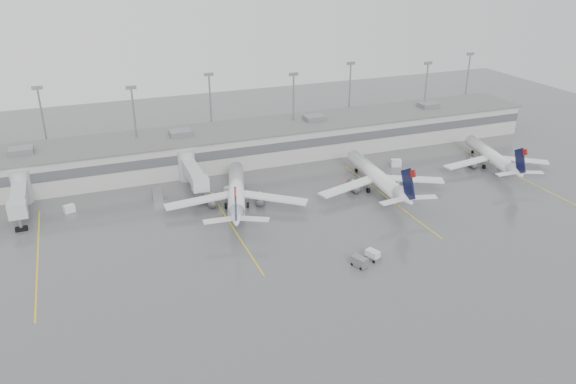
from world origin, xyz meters
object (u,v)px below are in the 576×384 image
object	(u,v)px
jet_mid_left	(236,192)
jet_mid_right	(377,177)
jet_far_right	(492,156)
baggage_tug	(372,256)

from	to	relation	value
jet_mid_left	jet_mid_right	xyz separation A→B (m)	(31.40, -3.08, 0.01)
jet_mid_right	jet_far_right	xyz separation A→B (m)	(33.07, 2.17, -0.34)
jet_mid_right	jet_mid_left	bearing A→B (deg)	178.71
jet_mid_left	baggage_tug	size ratio (longest dim) A/B	10.25
jet_mid_left	jet_far_right	bearing A→B (deg)	15.53
jet_mid_left	baggage_tug	world-z (taller)	jet_mid_left
jet_mid_left	jet_mid_right	world-z (taller)	jet_mid_right
jet_far_right	baggage_tug	size ratio (longest dim) A/B	9.35
jet_far_right	jet_mid_left	bearing A→B (deg)	-167.62
baggage_tug	jet_mid_left	bearing A→B (deg)	96.65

